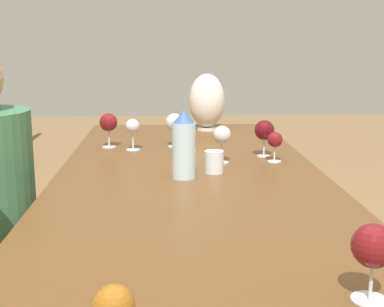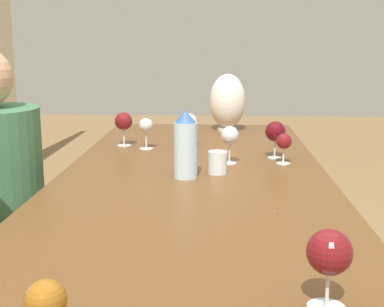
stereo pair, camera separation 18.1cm
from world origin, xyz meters
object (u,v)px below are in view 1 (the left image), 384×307
(wine_glass_2, at_px, (275,141))
(wine_glass_7, at_px, (374,247))
(wine_glass_1, at_px, (174,123))
(wine_glass_0, at_px, (264,131))
(water_bottle, at_px, (184,145))
(wine_glass_4, at_px, (133,127))
(wine_glass_6, at_px, (108,123))
(water_tumbler, at_px, (214,162))
(vase, at_px, (207,101))
(wine_glass_5, at_px, (222,136))

(wine_glass_2, relative_size, wine_glass_7, 0.80)
(wine_glass_1, bearing_deg, wine_glass_0, -121.39)
(wine_glass_0, xyz_separation_m, wine_glass_1, (0.23, 0.37, 0.00))
(wine_glass_0, bearing_deg, wine_glass_7, 178.49)
(wine_glass_2, bearing_deg, water_bottle, 122.31)
(wine_glass_4, bearing_deg, wine_glass_6, 58.46)
(wine_glass_4, xyz_separation_m, wine_glass_7, (-1.42, -0.52, 0.00))
(water_tumbler, height_order, wine_glass_1, wine_glass_1)
(vase, distance_m, wine_glass_0, 0.71)
(water_bottle, distance_m, vase, 1.03)
(wine_glass_2, relative_size, wine_glass_5, 0.81)
(water_tumbler, height_order, wine_glass_7, wine_glass_7)
(vase, height_order, wine_glass_5, vase)
(water_tumbler, bearing_deg, wine_glass_4, 36.57)
(water_tumbler, distance_m, wine_glass_7, 1.01)
(water_tumbler, relative_size, wine_glass_6, 0.53)
(wine_glass_0, height_order, wine_glass_4, wine_glass_0)
(water_bottle, bearing_deg, wine_glass_0, -45.90)
(wine_glass_2, height_order, wine_glass_5, wine_glass_5)
(vase, bearing_deg, wine_glass_6, 133.19)
(wine_glass_4, bearing_deg, wine_glass_5, -126.27)
(water_bottle, bearing_deg, wine_glass_1, 2.19)
(water_bottle, height_order, wine_glass_0, water_bottle)
(water_tumbler, relative_size, vase, 0.27)
(wine_glass_4, distance_m, wine_glass_5, 0.45)
(vase, height_order, wine_glass_0, vase)
(wine_glass_1, xyz_separation_m, wine_glass_7, (-1.49, -0.34, -0.00))
(water_bottle, distance_m, wine_glass_6, 0.65)
(water_tumbler, distance_m, wine_glass_4, 0.54)
(water_tumbler, relative_size, wine_glass_1, 0.54)
(wine_glass_7, bearing_deg, wine_glass_4, 20.09)
(wine_glass_2, relative_size, wine_glass_6, 0.78)
(wine_glass_2, bearing_deg, wine_glass_1, 50.18)
(water_tumbler, distance_m, wine_glass_1, 0.52)
(water_tumbler, xyz_separation_m, wine_glass_5, (0.16, -0.05, 0.07))
(wine_glass_1, bearing_deg, vase, -21.95)
(wine_glass_2, bearing_deg, wine_glass_4, 65.55)
(water_bottle, relative_size, water_tumbler, 2.93)
(wine_glass_5, height_order, wine_glass_6, wine_glass_6)
(wine_glass_2, bearing_deg, wine_glass_5, 91.49)
(water_tumbler, xyz_separation_m, wine_glass_2, (0.17, -0.26, 0.05))
(wine_glass_2, xyz_separation_m, wine_glass_5, (-0.01, 0.21, 0.02))
(wine_glass_1, xyz_separation_m, wine_glass_2, (-0.33, -0.39, -0.02))
(water_bottle, bearing_deg, wine_glass_5, -34.76)
(wine_glass_1, bearing_deg, wine_glass_7, -167.29)
(wine_glass_2, xyz_separation_m, wine_glass_4, (0.26, 0.58, 0.02))
(water_tumbler, bearing_deg, wine_glass_2, -56.92)
(wine_glass_1, xyz_separation_m, wine_glass_4, (-0.06, 0.18, -0.01))
(wine_glass_0, distance_m, wine_glass_6, 0.70)
(wine_glass_1, relative_size, wine_glass_7, 1.02)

